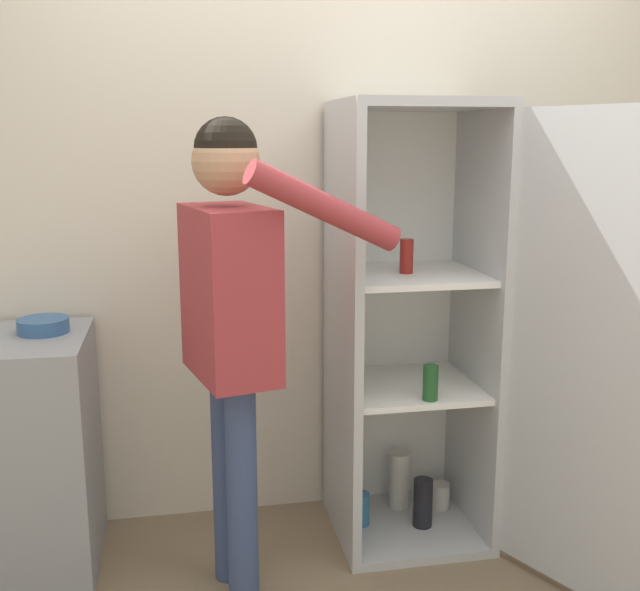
# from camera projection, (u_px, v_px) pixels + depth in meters

# --- Properties ---
(wall_back) EXTENTS (7.00, 0.06, 2.55)m
(wall_back) POSITION_uv_depth(u_px,v_px,m) (337.00, 215.00, 3.12)
(wall_back) COLOR beige
(wall_back) RESTS_ON ground_plane
(refrigerator) EXTENTS (0.88, 1.10, 1.73)m
(refrigerator) POSITION_uv_depth(u_px,v_px,m) (442.00, 336.00, 2.88)
(refrigerator) COLOR #B7BABC
(refrigerator) RESTS_ON ground_plane
(person) EXTENTS (0.71, 0.54, 1.66)m
(person) POSITION_uv_depth(u_px,v_px,m) (232.00, 301.00, 2.48)
(person) COLOR #384770
(person) RESTS_ON ground_plane
(counter) EXTENTS (0.57, 0.56, 0.89)m
(counter) POSITION_uv_depth(u_px,v_px,m) (14.00, 456.00, 2.74)
(counter) COLOR gray
(counter) RESTS_ON ground_plane
(bowl) EXTENTS (0.18, 0.18, 0.05)m
(bowl) POSITION_uv_depth(u_px,v_px,m) (43.00, 326.00, 2.72)
(bowl) COLOR #335B8E
(bowl) RESTS_ON counter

